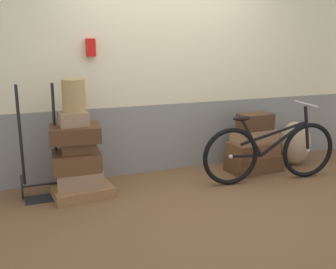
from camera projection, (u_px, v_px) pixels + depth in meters
ground at (191, 192)px, 4.53m from camera, size 8.52×5.20×0.06m
station_building at (166, 65)px, 4.97m from camera, size 6.52×0.74×2.73m
suitcase_0 at (82, 190)px, 4.34m from camera, size 0.67×0.56×0.11m
suitcase_1 at (80, 177)px, 4.33m from camera, size 0.52×0.46×0.18m
suitcase_2 at (77, 161)px, 4.28m from camera, size 0.53×0.46×0.20m
suitcase_3 at (79, 146)px, 4.22m from camera, size 0.39×0.31×0.13m
suitcase_4 at (75, 133)px, 4.18m from camera, size 0.57×0.48×0.17m
suitcase_5 at (73, 119)px, 4.14m from camera, size 0.31×0.27×0.15m
suitcase_6 at (253, 163)px, 5.14m from camera, size 0.71×0.46×0.21m
suitcase_7 at (253, 149)px, 5.05m from camera, size 0.62×0.40×0.18m
suitcase_8 at (254, 135)px, 5.07m from camera, size 0.55×0.37×0.16m
suitcase_9 at (255, 122)px, 5.01m from camera, size 0.44×0.28×0.21m
wicker_basket at (74, 96)px, 4.10m from camera, size 0.24×0.24×0.34m
luggage_trolley at (41, 171)px, 4.25m from camera, size 0.43×0.35×1.25m
burlap_sack at (294, 143)px, 5.38m from camera, size 0.46×0.39×0.60m
bicycle at (270, 152)px, 4.71m from camera, size 1.72×0.46×0.94m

